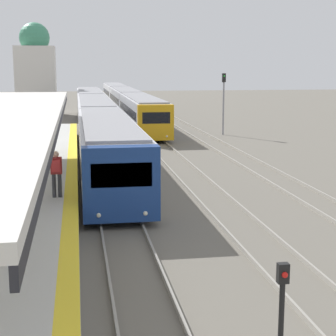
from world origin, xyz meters
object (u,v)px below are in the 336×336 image
person_on_platform (56,170)px  signal_post_near (282,309)px  train_far (125,100)px  signal_mast_far (224,96)px  train_near (95,116)px

person_on_platform → signal_post_near: (4.25, -11.07, -0.57)m
train_far → signal_post_near: train_far is taller
train_far → signal_mast_far: size_ratio=10.32×
signal_post_near → train_near: bearing=93.3°
person_on_platform → signal_post_near: size_ratio=0.77×
person_on_platform → train_near: train_near is taller
person_on_platform → signal_post_near: 11.87m
train_near → train_far: size_ratio=1.02×
person_on_platform → train_far: bearing=82.0°
train_near → train_far: train_near is taller
train_near → signal_post_near: bearing=-86.7°
train_near → signal_post_near: (2.05, -35.55, -0.34)m
person_on_platform → signal_mast_far: signal_mast_far is taller
person_on_platform → signal_mast_far: size_ratio=0.34×
person_on_platform → train_far: size_ratio=0.03×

